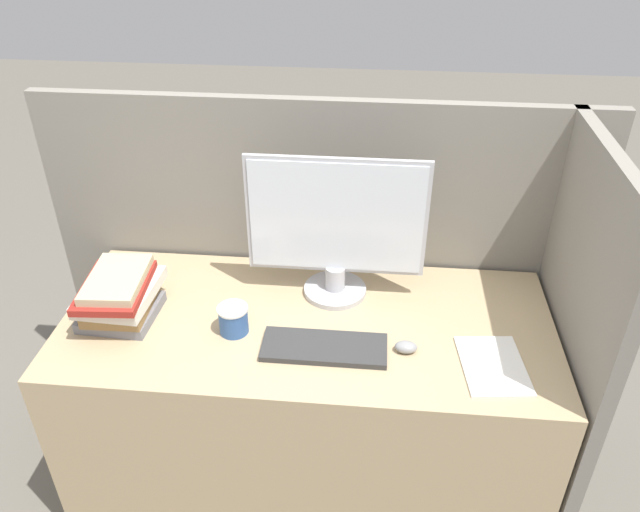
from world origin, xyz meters
TOP-DOWN VIEW (x-y plane):
  - cubicle_panel_rear at (0.00, 0.78)m, footprint 2.06×0.04m
  - cubicle_panel_right at (0.87, 0.40)m, footprint 0.04×0.80m
  - desk at (0.00, 0.37)m, footprint 1.66×0.74m
  - monitor at (0.08, 0.55)m, footprint 0.61×0.22m
  - keyboard at (0.07, 0.23)m, footprint 0.40×0.15m
  - mouse at (0.33, 0.25)m, footprint 0.07×0.05m
  - coffee_cup at (-0.23, 0.29)m, footprint 0.10×0.10m
  - book_stack at (-0.63, 0.34)m, footprint 0.25×0.32m
  - paper_pile at (0.59, 0.20)m, footprint 0.22×0.29m

SIDE VIEW (x-z plane):
  - desk at x=0.00m, z-range 0.00..0.78m
  - cubicle_panel_rear at x=0.00m, z-range 0.00..1.41m
  - cubicle_panel_right at x=0.87m, z-range 0.00..1.41m
  - paper_pile at x=0.59m, z-range 0.78..0.78m
  - keyboard at x=0.07m, z-range 0.78..0.80m
  - mouse at x=0.33m, z-range 0.78..0.81m
  - coffee_cup at x=-0.23m, z-range 0.78..0.87m
  - book_stack at x=-0.63m, z-range 0.78..0.95m
  - monitor at x=0.08m, z-range 0.77..1.29m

